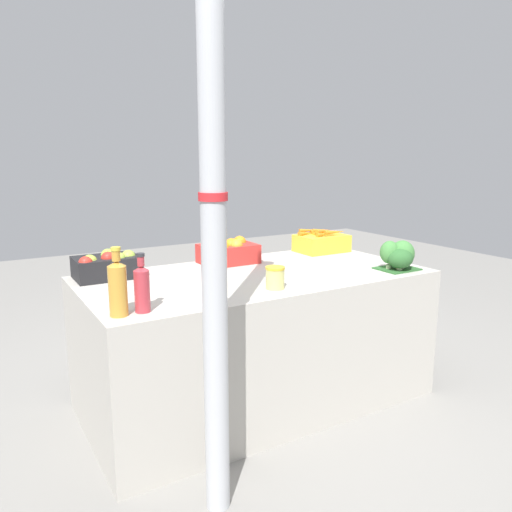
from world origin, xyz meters
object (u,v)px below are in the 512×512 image
Objects in this scene: apple_crate at (107,265)px; pickle_jar at (275,278)px; broccoli_pile at (398,256)px; juice_bottle_ruby at (142,287)px; support_pole at (214,227)px; juice_bottle_amber at (118,287)px; orange_crate at (228,251)px; carrot_crate at (322,242)px.

pickle_jar is (0.65, -0.64, -0.01)m from apple_crate.
broccoli_pile is 1.49m from juice_bottle_ruby.
support_pole is at bearing -82.26° from apple_crate.
juice_bottle_ruby is at bearing 0.00° from juice_bottle_amber.
apple_crate is 1.49× the size of broccoli_pile.
juice_bottle_ruby is (-0.16, 0.35, -0.28)m from support_pole.
support_pole is 9.05× the size of juice_bottle_ruby.
apple_crate is (-0.14, 1.02, -0.32)m from support_pole.
carrot_crate is at bearing 0.32° from orange_crate.
broccoli_pile is 0.88× the size of juice_bottle_ruby.
juice_bottle_amber is 0.77m from pickle_jar.
orange_crate is 1.00× the size of carrot_crate.
juice_bottle_ruby is (-1.49, -0.01, 0.02)m from broccoli_pile.
support_pole is 20.51× the size of pickle_jar.
support_pole reaches higher than juice_bottle_ruby.
support_pole is 1.40m from broccoli_pile.
apple_crate is at bearing -179.65° from orange_crate.
orange_crate is (0.58, 1.02, -0.31)m from support_pole.
apple_crate reaches higher than pickle_jar.
apple_crate is at bearing 155.70° from broccoli_pile.
carrot_crate is at bearing 91.96° from broccoli_pile.
support_pole is 7.95× the size of juice_bottle_amber.
pickle_jar is at bearing 2.05° from juice_bottle_amber.
orange_crate is (0.72, 0.00, 0.01)m from apple_crate.
carrot_crate is 0.67m from broccoli_pile.
juice_bottle_ruby reaches higher than pickle_jar.
juice_bottle_ruby is (0.10, 0.00, -0.02)m from juice_bottle_amber.
support_pole is 0.51m from juice_bottle_amber.
carrot_crate is at bearing 38.24° from support_pole.
juice_bottle_ruby reaches higher than carrot_crate.
support_pole is 6.87× the size of apple_crate.
orange_crate is 2.98× the size of pickle_jar.
orange_crate is at bearing 83.34° from pickle_jar.
orange_crate is 1.32× the size of juice_bottle_ruby.
pickle_jar is (-0.81, 0.02, -0.03)m from broccoli_pile.
support_pole is 1.07m from apple_crate.
apple_crate is 1.32× the size of juice_bottle_ruby.
broccoli_pile is (1.32, 0.36, -0.30)m from support_pole.
juice_bottle_amber is at bearing -156.63° from carrot_crate.
juice_bottle_ruby is at bearing -179.73° from broccoli_pile.
juice_bottle_amber is at bearing -141.59° from orange_crate.
apple_crate is at bearing 97.74° from support_pole.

